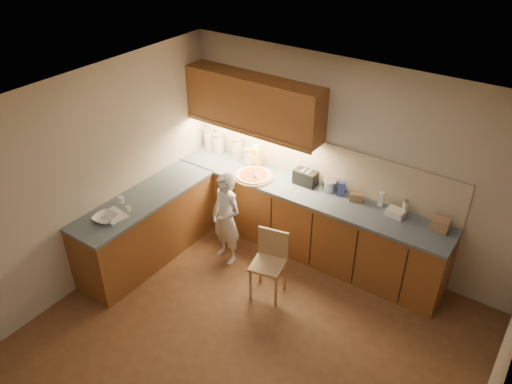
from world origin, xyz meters
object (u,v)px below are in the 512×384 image
pizza_on_board (254,176)px  oil_jug (256,157)px  child (226,219)px  wooden_chair (270,259)px  toaster (306,177)px

pizza_on_board → oil_jug: (-0.15, 0.26, 0.12)m
child → wooden_chair: (0.79, -0.18, -0.15)m
oil_jug → child: bearing=-79.3°
pizza_on_board → child: (0.03, -0.64, -0.31)m
wooden_chair → oil_jug: size_ratio=2.62×
toaster → wooden_chair: bearing=-80.6°
oil_jug → toaster: bearing=-1.2°
wooden_chair → toaster: bearing=86.2°
child → wooden_chair: size_ratio=1.52×
pizza_on_board → oil_jug: size_ratio=1.67×
pizza_on_board → child: 0.72m
wooden_chair → toaster: 1.21m
pizza_on_board → toaster: pizza_on_board is taller
pizza_on_board → child: size_ratio=0.42×
oil_jug → toaster: oil_jug is taller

